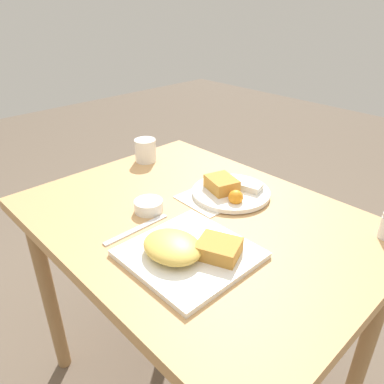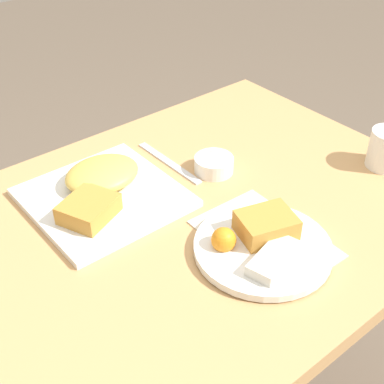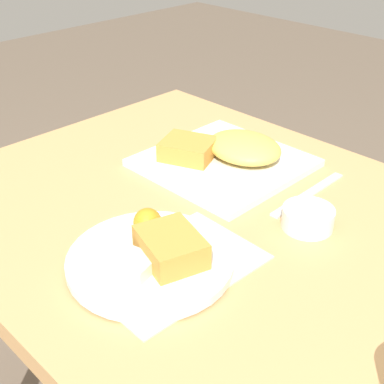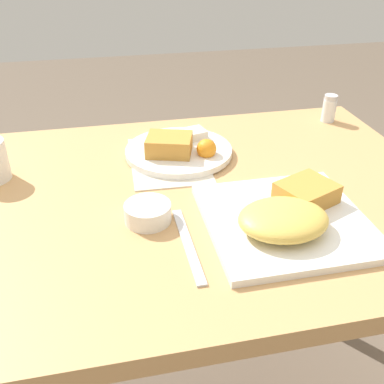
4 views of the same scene
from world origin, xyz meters
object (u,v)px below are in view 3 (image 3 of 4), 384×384
(butter_knife, at_px, (308,194))
(sauce_ramekin, at_px, (308,217))
(plate_oval_far, at_px, (152,254))
(plate_square_near, at_px, (227,155))

(butter_knife, bearing_deg, sauce_ramekin, 32.64)
(sauce_ramekin, bearing_deg, plate_oval_far, 67.34)
(butter_knife, bearing_deg, plate_oval_far, -8.48)
(plate_oval_far, distance_m, sauce_ramekin, 0.26)
(plate_square_near, relative_size, butter_knife, 1.37)
(plate_square_near, xyz_separation_m, butter_knife, (-0.18, -0.02, -0.02))
(plate_square_near, bearing_deg, sauce_ramekin, 163.98)
(plate_oval_far, bearing_deg, plate_square_near, -66.44)
(plate_oval_far, relative_size, butter_knife, 1.19)
(plate_square_near, height_order, plate_oval_far, plate_square_near)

